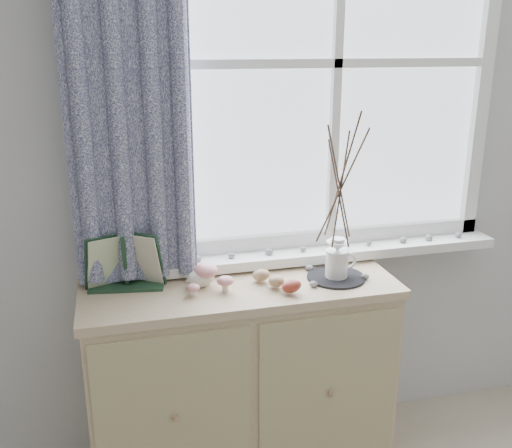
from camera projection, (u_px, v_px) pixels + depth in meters
name	position (u px, v px, depth m)	size (l,w,h in m)	color
sideboard	(241.00, 381.00, 2.30)	(1.20, 0.45, 0.85)	#D2B493
botanical_book	(125.00, 263.00, 2.08)	(0.31, 0.13, 0.22)	#1B3924
toadstool_cluster	(209.00, 275.00, 2.12)	(0.18, 0.15, 0.09)	white
wooden_eggs	(276.00, 281.00, 2.13)	(0.14, 0.18, 0.07)	tan
songbird_figurine	(200.00, 277.00, 2.13)	(0.15, 0.07, 0.08)	white
crocheted_doily	(336.00, 277.00, 2.22)	(0.23, 0.23, 0.01)	black
twig_pitcher	(340.00, 183.00, 2.11)	(0.24, 0.24, 0.66)	white
sideboard_pebbles	(316.00, 274.00, 2.24)	(0.33, 0.23, 0.02)	gray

